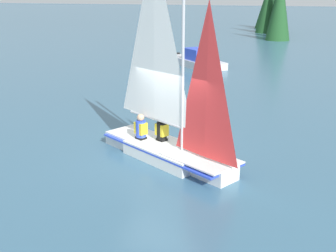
# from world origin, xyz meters

# --- Properties ---
(ground_plane) EXTENTS (260.00, 260.00, 0.00)m
(ground_plane) POSITION_xyz_m (0.00, 0.00, 0.00)
(ground_plane) COLOR #38607A
(sailboat_main) EXTENTS (3.29, 4.59, 6.02)m
(sailboat_main) POSITION_xyz_m (0.00, 0.00, 0.96)
(sailboat_main) COLOR white
(sailboat_main) RESTS_ON ground_plane
(sailor_helm) EXTENTS (0.41, 0.42, 1.16)m
(sailor_helm) POSITION_xyz_m (0.39, 0.33, 0.63)
(sailor_helm) COLOR black
(sailor_helm) RESTS_ON ground_plane
(sailor_crew) EXTENTS (0.41, 0.42, 1.16)m
(sailor_crew) POSITION_xyz_m (0.32, 0.97, 0.62)
(sailor_crew) COLOR black
(sailor_crew) RESTS_ON ground_plane
(motorboat_distant) EXTENTS (4.45, 4.57, 1.15)m
(motorboat_distant) POSITION_xyz_m (15.38, 3.38, 0.40)
(motorboat_distant) COLOR silver
(motorboat_distant) RESTS_ON ground_plane
(treeline_shore) EXTENTS (15.95, 5.22, 6.65)m
(treeline_shore) POSITION_xyz_m (39.19, 1.11, 2.84)
(treeline_shore) COLOR #1E4C23
(treeline_shore) RESTS_ON ground_plane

